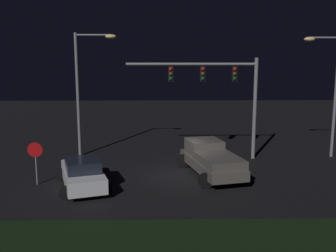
% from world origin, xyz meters
% --- Properties ---
extents(ground_plane, '(80.00, 80.00, 0.00)m').
position_xyz_m(ground_plane, '(0.00, 0.00, 0.00)').
color(ground_plane, black).
extents(pickup_truck, '(3.72, 5.72, 1.80)m').
position_xyz_m(pickup_truck, '(1.77, -0.08, 1.00)').
color(pickup_truck, '#514C47').
rests_on(pickup_truck, ground_plane).
extents(car_sedan, '(3.33, 4.74, 1.51)m').
position_xyz_m(car_sedan, '(-4.91, -2.17, 0.74)').
color(car_sedan, silver).
rests_on(car_sedan, ground_plane).
extents(traffic_signal_gantry, '(8.32, 0.56, 6.50)m').
position_xyz_m(traffic_signal_gantry, '(2.59, 3.45, 4.90)').
color(traffic_signal_gantry, slate).
rests_on(traffic_signal_gantry, ground_plane).
extents(street_lamp_left, '(2.71, 0.44, 8.08)m').
position_xyz_m(street_lamp_left, '(-5.90, 4.38, 5.11)').
color(street_lamp_left, slate).
rests_on(street_lamp_left, ground_plane).
extents(street_lamp_right, '(2.39, 0.44, 7.90)m').
position_xyz_m(street_lamp_right, '(9.89, 3.85, 4.98)').
color(street_lamp_right, slate).
rests_on(street_lamp_right, ground_plane).
extents(stop_sign, '(0.76, 0.08, 2.23)m').
position_xyz_m(stop_sign, '(-7.38, -1.66, 1.56)').
color(stop_sign, slate).
rests_on(stop_sign, ground_plane).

